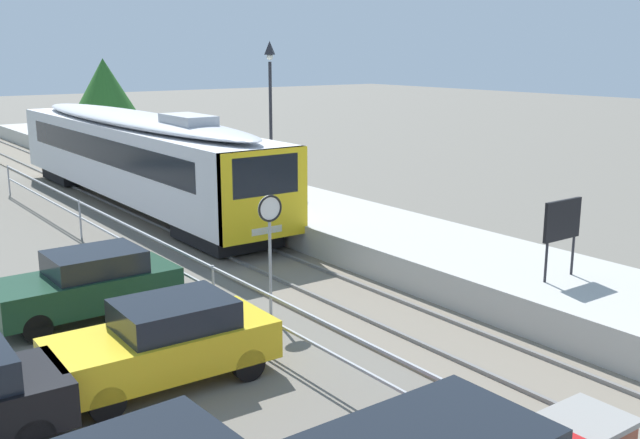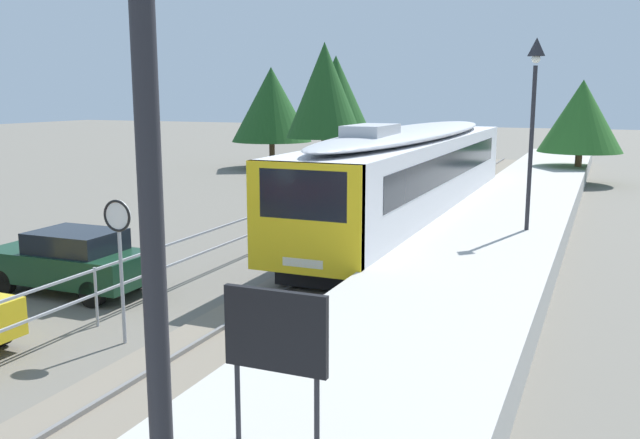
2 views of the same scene
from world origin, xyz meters
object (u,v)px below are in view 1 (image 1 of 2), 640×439
platform_notice_board (562,223)px  speed_limit_sign (270,225)px  parked_hatchback_yellow (165,341)px  parked_hatchback_dark_green (88,284)px  commuter_train (136,153)px  platform_lamp_mid_platform (270,86)px

platform_notice_board → speed_limit_sign: 6.48m
platform_notice_board → parked_hatchback_yellow: size_ratio=0.45×
platform_notice_board → parked_hatchback_dark_green: size_ratio=0.45×
parked_hatchback_yellow → parked_hatchback_dark_green: size_ratio=1.00×
platform_notice_board → parked_hatchback_dark_green: 10.68m
commuter_train → speed_limit_sign: size_ratio=6.68×
platform_lamp_mid_platform → parked_hatchback_dark_green: platform_lamp_mid_platform is taller
commuter_train → parked_hatchback_yellow: bearing=-110.7°
commuter_train → parked_hatchback_dark_green: 11.99m
commuter_train → speed_limit_sign: commuter_train is taller
speed_limit_sign → parked_hatchback_dark_green: bearing=145.6°
platform_notice_board → parked_hatchback_yellow: 8.95m
commuter_train → parked_hatchback_yellow: commuter_train is taller
commuter_train → platform_notice_board: commuter_train is taller
parked_hatchback_yellow → parked_hatchback_dark_green: 4.11m
platform_lamp_mid_platform → parked_hatchback_dark_green: size_ratio=1.33×
parked_hatchback_yellow → platform_lamp_mid_platform: bearing=50.3°
parked_hatchback_dark_green → speed_limit_sign: bearing=-34.4°
parked_hatchback_yellow → parked_hatchback_dark_green: bearing=90.0°
commuter_train → platform_notice_board: (3.05, -16.71, 0.04)m
commuter_train → platform_lamp_mid_platform: (4.19, -2.94, 2.48)m
parked_hatchback_yellow → platform_notice_board: bearing=-13.5°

